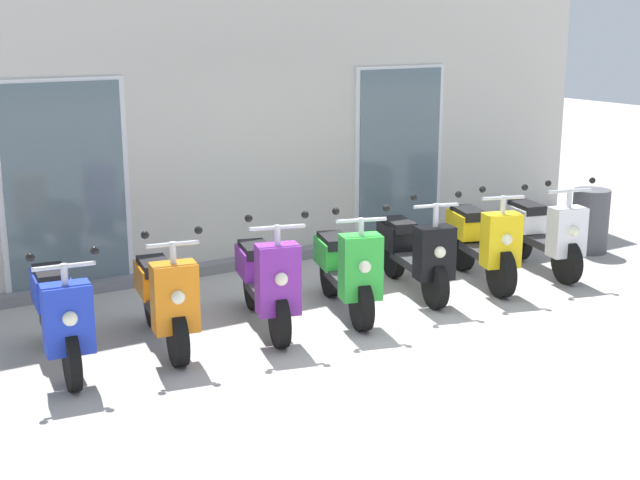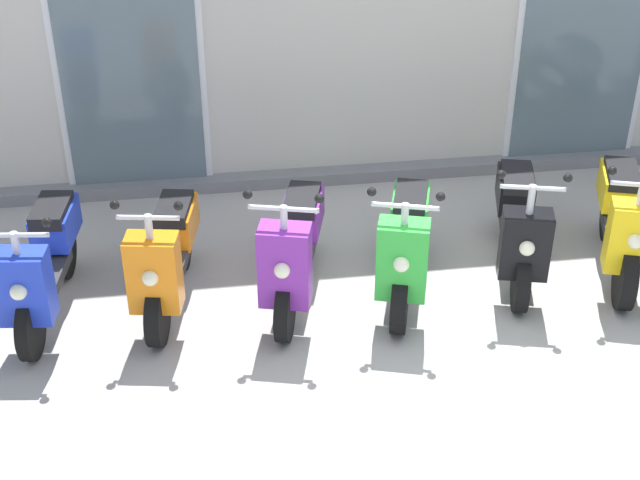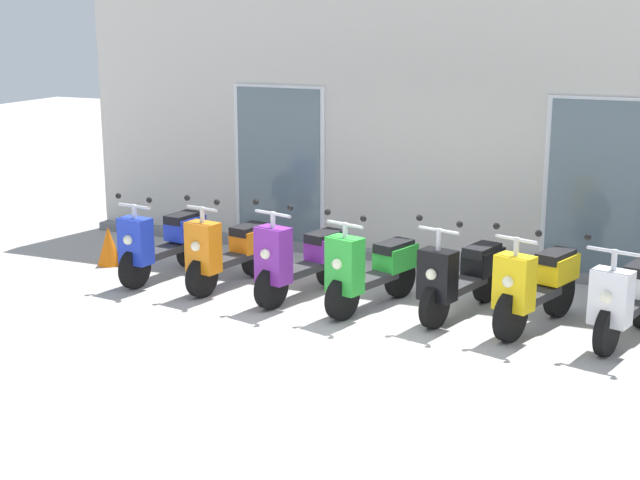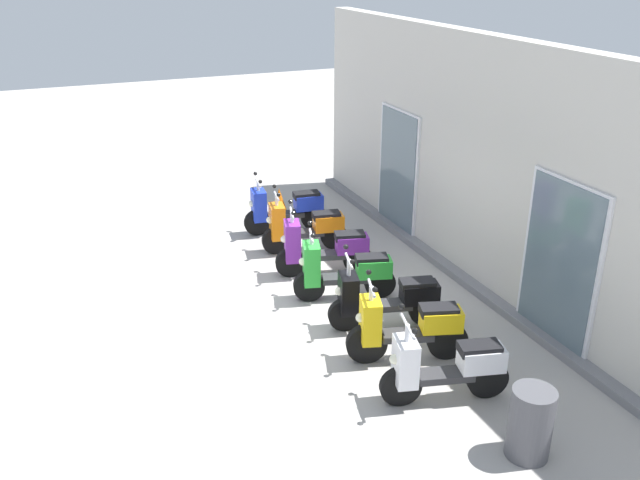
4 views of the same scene
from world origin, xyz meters
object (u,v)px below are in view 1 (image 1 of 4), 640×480
object	(u,v)px
scooter_blue	(59,313)
trash_bin	(590,221)
scooter_black	(414,251)
scooter_white	(544,232)
scooter_orange	(164,297)
scooter_purple	(266,280)
scooter_yellow	(482,242)
scooter_green	(346,269)

from	to	relation	value
scooter_blue	trash_bin	size ratio (longest dim) A/B	1.96
scooter_black	trash_bin	xyz separation A→B (m)	(2.92, 0.16, -0.05)
scooter_black	scooter_white	bearing A→B (deg)	-5.09
scooter_orange	scooter_white	xyz separation A→B (m)	(4.67, -0.06, 0.01)
scooter_purple	scooter_yellow	world-z (taller)	scooter_purple
scooter_blue	scooter_black	world-z (taller)	scooter_black
scooter_orange	scooter_yellow	bearing A→B (deg)	-0.71
scooter_green	scooter_white	size ratio (longest dim) A/B	1.00
scooter_green	trash_bin	distance (m)	3.94
scooter_purple	scooter_black	distance (m)	1.90
scooter_purple	scooter_orange	bearing A→B (deg)	176.20
trash_bin	scooter_black	bearing A→B (deg)	-176.83
scooter_blue	scooter_white	world-z (taller)	scooter_white
scooter_green	scooter_orange	bearing A→B (deg)	176.93
scooter_blue	trash_bin	world-z (taller)	scooter_blue
scooter_yellow	scooter_white	bearing A→B (deg)	-1.12
scooter_orange	trash_bin	bearing A→B (deg)	2.52
scooter_yellow	scooter_white	xyz separation A→B (m)	(0.93, -0.02, -0.01)
scooter_black	trash_bin	bearing A→B (deg)	3.17
scooter_orange	scooter_black	distance (m)	2.90
trash_bin	scooter_orange	bearing A→B (deg)	-177.48
scooter_green	scooter_yellow	world-z (taller)	scooter_yellow
scooter_yellow	trash_bin	world-z (taller)	scooter_yellow
scooter_orange	scooter_green	bearing A→B (deg)	-3.07
scooter_blue	scooter_purple	size ratio (longest dim) A/B	1.01
scooter_white	scooter_green	bearing A→B (deg)	-179.23
scooter_yellow	scooter_green	bearing A→B (deg)	-178.28
scooter_blue	scooter_purple	xyz separation A→B (m)	(1.94, -0.06, -0.00)
scooter_yellow	scooter_purple	bearing A→B (deg)	-179.57
scooter_blue	scooter_purple	distance (m)	1.94
scooter_blue	scooter_black	size ratio (longest dim) A/B	0.98
scooter_black	scooter_white	size ratio (longest dim) A/B	1.05
scooter_purple	scooter_green	world-z (taller)	scooter_purple
scooter_green	trash_bin	xyz separation A→B (m)	(3.93, 0.36, -0.06)
scooter_green	scooter_black	size ratio (longest dim) A/B	0.95
scooter_yellow	scooter_orange	bearing A→B (deg)	179.29
scooter_yellow	scooter_white	size ratio (longest dim) A/B	1.01
scooter_black	trash_bin	distance (m)	2.93
scooter_blue	scooter_green	distance (m)	2.84
scooter_purple	scooter_blue	bearing A→B (deg)	178.24
scooter_green	scooter_white	bearing A→B (deg)	0.77
scooter_yellow	trash_bin	distance (m)	2.10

